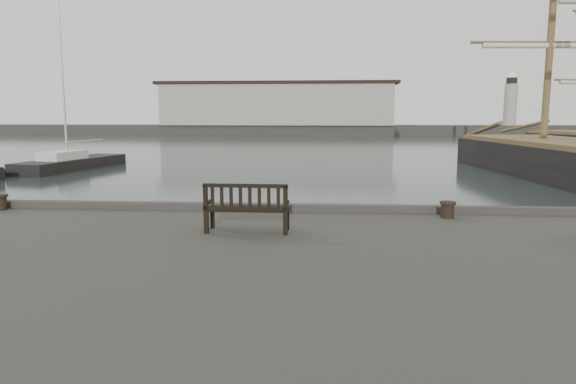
{
  "coord_description": "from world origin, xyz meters",
  "views": [
    {
      "loc": [
        1.99,
        -12.83,
        3.95
      ],
      "look_at": [
        1.08,
        -0.5,
        2.1
      ],
      "focal_mm": 32.0,
      "sensor_mm": 36.0,
      "label": 1
    }
  ],
  "objects_px": {
    "bench": "(247,217)",
    "bollard_right": "(448,210)",
    "yacht_d": "(73,166)",
    "bollard_left": "(1,202)"
  },
  "relations": [
    {
      "from": "bollard_left",
      "to": "bollard_right",
      "type": "bearing_deg",
      "value": -1.27
    },
    {
      "from": "bollard_right",
      "to": "bench",
      "type": "bearing_deg",
      "value": -158.34
    },
    {
      "from": "bench",
      "to": "bollard_right",
      "type": "bearing_deg",
      "value": 22.88
    },
    {
      "from": "bench",
      "to": "yacht_d",
      "type": "bearing_deg",
      "value": 124.33
    },
    {
      "from": "bollard_right",
      "to": "bollard_left",
      "type": "bearing_deg",
      "value": 178.73
    },
    {
      "from": "bench",
      "to": "yacht_d",
      "type": "xyz_separation_m",
      "value": [
        -17.08,
        26.2,
        -1.65
      ]
    },
    {
      "from": "bench",
      "to": "yacht_d",
      "type": "relative_size",
      "value": 0.14
    },
    {
      "from": "yacht_d",
      "to": "bench",
      "type": "bearing_deg",
      "value": -46.6
    },
    {
      "from": "yacht_d",
      "to": "bollard_left",
      "type": "bearing_deg",
      "value": -56.42
    },
    {
      "from": "bench",
      "to": "bollard_right",
      "type": "distance_m",
      "value": 4.81
    }
  ]
}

